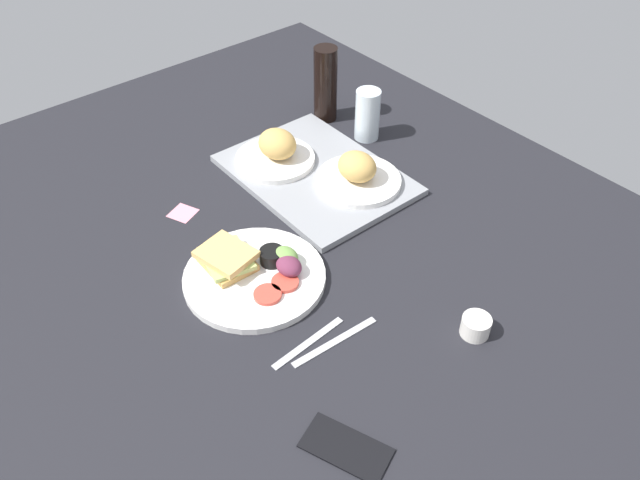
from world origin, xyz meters
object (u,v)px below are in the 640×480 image
(bread_plate_near, at_px, (276,151))
(fork, at_px, (308,342))
(sticky_note, at_px, (183,213))
(plate_with_salad, at_px, (254,272))
(drinking_glass, at_px, (367,115))
(bread_plate_far, at_px, (358,174))
(cell_phone, at_px, (346,447))
(serving_tray, at_px, (316,175))
(espresso_cup, at_px, (476,326))
(knife, at_px, (335,341))
(soda_bottle, at_px, (325,84))

(bread_plate_near, relative_size, fork, 1.18)
(sticky_note, bearing_deg, bread_plate_near, 91.96)
(plate_with_salad, height_order, drinking_glass, drinking_glass)
(bread_plate_far, xyz_separation_m, cell_phone, (0.50, -0.48, -0.04))
(serving_tray, distance_m, plate_with_salad, 0.37)
(bread_plate_near, height_order, sticky_note, bread_plate_near)
(espresso_cup, xyz_separation_m, knife, (-0.15, -0.22, -0.02))
(soda_bottle, distance_m, knife, 0.81)
(serving_tray, bearing_deg, plate_with_salad, -59.70)
(plate_with_salad, height_order, fork, plate_with_salad)
(bread_plate_near, distance_m, fork, 0.58)
(knife, bearing_deg, bread_plate_far, 46.69)
(drinking_glass, distance_m, soda_bottle, 0.15)
(drinking_glass, relative_size, fork, 0.81)
(bread_plate_near, relative_size, drinking_glass, 1.46)
(sticky_note, bearing_deg, drinking_glass, 86.16)
(knife, bearing_deg, cell_phone, -122.22)
(soda_bottle, bearing_deg, bread_plate_far, -26.93)
(soda_bottle, bearing_deg, knife, -38.97)
(serving_tray, xyz_separation_m, espresso_cup, (0.58, -0.09, 0.01))
(soda_bottle, bearing_deg, espresso_cup, -20.26)
(bread_plate_far, relative_size, sticky_note, 3.69)
(bread_plate_near, relative_size, plate_with_salad, 0.68)
(knife, bearing_deg, plate_with_salad, 97.86)
(soda_bottle, distance_m, fork, 0.81)
(fork, bearing_deg, cell_phone, -116.87)
(serving_tray, xyz_separation_m, sticky_note, (-0.09, -0.33, -0.01))
(bread_plate_far, height_order, soda_bottle, soda_bottle)
(serving_tray, height_order, soda_bottle, soda_bottle)
(bread_plate_near, height_order, plate_with_salad, bread_plate_near)
(espresso_cup, bearing_deg, sticky_note, -160.24)
(espresso_cup, xyz_separation_m, fork, (-0.18, -0.26, -0.02))
(drinking_glass, relative_size, cell_phone, 0.95)
(serving_tray, relative_size, soda_bottle, 2.17)
(bread_plate_near, height_order, bread_plate_far, bread_plate_near)
(serving_tray, distance_m, cell_phone, 0.74)
(drinking_glass, height_order, espresso_cup, drinking_glass)
(serving_tray, relative_size, sticky_note, 8.04)
(soda_bottle, distance_m, sticky_note, 0.55)
(bread_plate_near, relative_size, soda_bottle, 0.96)
(bread_plate_near, bearing_deg, drinking_glass, 80.12)
(bread_plate_near, distance_m, drinking_glass, 0.27)
(serving_tray, height_order, sticky_note, serving_tray)
(bread_plate_near, relative_size, sticky_note, 3.57)
(drinking_glass, distance_m, knife, 0.71)
(plate_with_salad, relative_size, drinking_glass, 2.15)
(espresso_cup, bearing_deg, knife, -125.10)
(bread_plate_near, relative_size, cell_phone, 1.39)
(cell_phone, bearing_deg, bread_plate_near, 129.79)
(bread_plate_far, bearing_deg, fork, -53.07)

